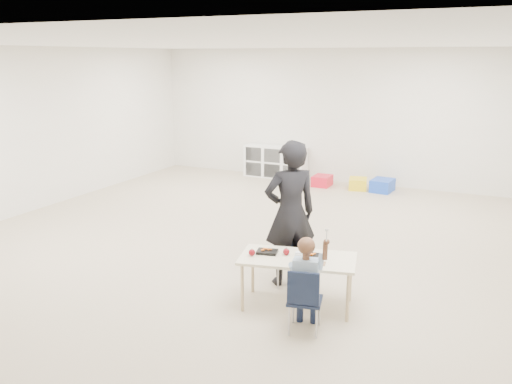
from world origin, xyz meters
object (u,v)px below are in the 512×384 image
at_px(cubby_shelf, 275,162).
at_px(table, 297,281).
at_px(chair_near, 305,299).
at_px(adult, 290,213).
at_px(child, 305,281).

bearing_deg(cubby_shelf, table, -64.85).
xyz_separation_m(chair_near, cubby_shelf, (-3.00, 6.31, 0.01)).
bearing_deg(chair_near, cubby_shelf, 102.99).
bearing_deg(table, chair_near, -74.06).
xyz_separation_m(table, adult, (-0.31, 0.55, 0.58)).
height_order(child, cubby_shelf, child).
bearing_deg(cubby_shelf, adult, -65.31).
distance_m(table, child, 0.60).
xyz_separation_m(table, cubby_shelf, (-2.74, 5.83, 0.07)).
bearing_deg(table, adult, 107.05).
distance_m(child, adult, 1.22).
xyz_separation_m(child, cubby_shelf, (-3.00, 6.31, -0.18)).
distance_m(chair_near, cubby_shelf, 6.98).
distance_m(chair_near, child, 0.19).
xyz_separation_m(chair_near, child, (0.00, 0.00, 0.19)).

